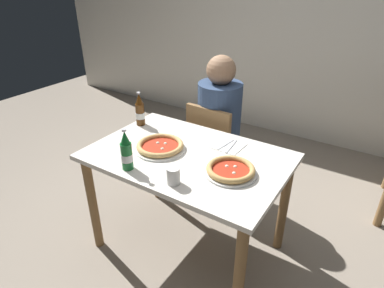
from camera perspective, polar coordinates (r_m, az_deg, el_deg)
ground_plane at (r=2.46m, az=-0.66°, el=-17.16°), size 8.00×8.00×0.00m
back_wall_tiled at (r=3.79m, az=19.13°, el=19.93°), size 7.00×0.10×2.60m
dining_table_main at (r=2.06m, az=-0.76°, el=-4.59°), size 1.20×0.80×0.75m
chair_behind_table at (r=2.65m, az=3.97°, el=-0.49°), size 0.42×0.42×0.85m
diner_seated at (r=2.64m, az=4.65°, el=1.88°), size 0.34×0.34×1.21m
pizza_margherita_near at (r=2.05m, az=-5.58°, el=-0.40°), size 0.32×0.32×0.04m
pizza_marinara_far at (r=1.82m, az=6.75°, el=-4.55°), size 0.29×0.29×0.04m
beer_bottle_left at (r=1.84m, az=-11.38°, el=-1.46°), size 0.07×0.07×0.25m
beer_bottle_center at (r=2.37m, az=-9.07°, el=5.67°), size 0.07×0.07×0.25m
napkin_with_cutlery at (r=2.10m, az=6.38°, el=-0.31°), size 0.19×0.19×0.01m
paper_cup at (r=1.71m, az=-3.28°, el=-5.54°), size 0.07×0.07×0.09m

